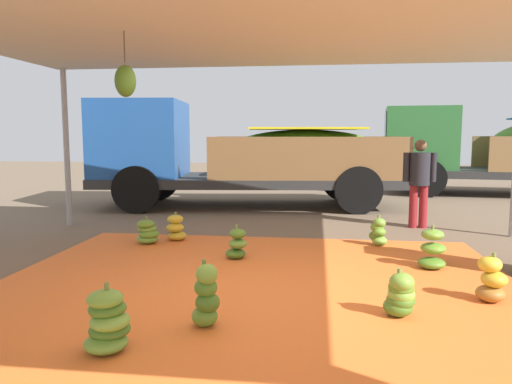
% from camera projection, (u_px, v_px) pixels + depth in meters
% --- Properties ---
extents(ground_plane, '(40.00, 40.00, 0.00)m').
position_uv_depth(ground_plane, '(277.00, 234.00, 8.02)').
color(ground_plane, brown).
extents(tarp_orange, '(5.78, 5.41, 0.01)m').
position_uv_depth(tarp_orange, '(252.00, 292.00, 5.06)').
color(tarp_orange, orange).
rests_on(tarp_orange, ground).
extents(tent_canopy, '(8.00, 7.00, 2.86)m').
position_uv_depth(tent_canopy, '(251.00, 16.00, 4.65)').
color(tent_canopy, '#9EA0A5').
rests_on(tent_canopy, ground).
extents(banana_bunch_0, '(0.36, 0.35, 0.46)m').
position_uv_depth(banana_bunch_0, '(378.00, 232.00, 7.15)').
color(banana_bunch_0, '#75A83D').
rests_on(banana_bunch_0, tarp_orange).
extents(banana_bunch_1, '(0.45, 0.49, 0.53)m').
position_uv_depth(banana_bunch_1, '(108.00, 322.00, 3.66)').
color(banana_bunch_1, '#6B9E38').
rests_on(banana_bunch_1, tarp_orange).
extents(banana_bunch_2, '(0.36, 0.36, 0.45)m').
position_uv_depth(banana_bunch_2, '(400.00, 295.00, 4.35)').
color(banana_bunch_2, '#477523').
rests_on(banana_bunch_2, tarp_orange).
extents(banana_bunch_3, '(0.42, 0.42, 0.45)m').
position_uv_depth(banana_bunch_3, '(176.00, 228.00, 7.51)').
color(banana_bunch_3, gold).
rests_on(banana_bunch_3, tarp_orange).
extents(banana_bunch_5, '(0.40, 0.43, 0.54)m').
position_uv_depth(banana_bunch_5, '(432.00, 250.00, 5.94)').
color(banana_bunch_5, '#518428').
rests_on(banana_bunch_5, tarp_orange).
extents(banana_bunch_6, '(0.46, 0.44, 0.42)m').
position_uv_depth(banana_bunch_6, '(148.00, 232.00, 7.28)').
color(banana_bunch_6, '#6B9E38').
rests_on(banana_bunch_6, tarp_orange).
extents(banana_bunch_7, '(0.29, 0.29, 0.59)m').
position_uv_depth(banana_bunch_7, '(206.00, 297.00, 4.11)').
color(banana_bunch_7, '#60932D').
rests_on(banana_bunch_7, tarp_orange).
extents(banana_bunch_9, '(0.39, 0.37, 0.46)m').
position_uv_depth(banana_bunch_9, '(237.00, 245.00, 6.38)').
color(banana_bunch_9, '#477523').
rests_on(banana_bunch_9, tarp_orange).
extents(banana_bunch_10, '(0.37, 0.36, 0.49)m').
position_uv_depth(banana_bunch_10, '(491.00, 281.00, 4.74)').
color(banana_bunch_10, '#996628').
rests_on(banana_bunch_10, tarp_orange).
extents(cargo_truck_main, '(7.03, 3.01, 2.40)m').
position_uv_depth(cargo_truck_main, '(236.00, 154.00, 11.05)').
color(cargo_truck_main, '#2D2D2D').
rests_on(cargo_truck_main, ground).
extents(cargo_truck_far, '(6.85, 2.92, 2.40)m').
position_uv_depth(cargo_truck_far, '(507.00, 148.00, 13.16)').
color(cargo_truck_far, '#2D2D2D').
rests_on(cargo_truck_far, ground).
extents(worker_0, '(0.57, 0.35, 1.56)m').
position_uv_depth(worker_0, '(419.00, 177.00, 8.48)').
color(worker_0, maroon).
rests_on(worker_0, ground).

